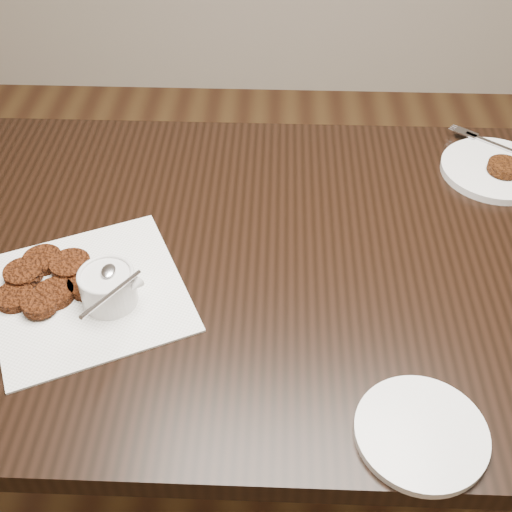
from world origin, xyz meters
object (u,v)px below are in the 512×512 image
(napkin, at_px, (88,293))
(sauce_ramekin, at_px, (105,273))
(plate_empty, at_px, (421,433))
(table, at_px, (288,384))
(plate_with_patty, at_px, (496,166))

(napkin, relative_size, sauce_ramekin, 2.42)
(plate_empty, bearing_deg, sauce_ramekin, 154.08)
(table, bearing_deg, napkin, -162.99)
(sauce_ramekin, relative_size, plate_empty, 0.69)
(napkin, xyz_separation_m, plate_with_patty, (0.73, 0.36, 0.01))
(sauce_ramekin, xyz_separation_m, plate_empty, (0.46, -0.22, -0.06))
(sauce_ramekin, xyz_separation_m, plate_with_patty, (0.69, 0.38, -0.05))
(sauce_ramekin, bearing_deg, plate_with_patty, 28.44)
(sauce_ramekin, bearing_deg, napkin, 158.67)
(plate_with_patty, relative_size, plate_empty, 1.19)
(table, relative_size, sauce_ramekin, 10.69)
(napkin, height_order, plate_empty, plate_empty)
(plate_with_patty, bearing_deg, plate_empty, -111.31)
(table, distance_m, plate_empty, 0.54)
(napkin, bearing_deg, plate_with_patty, 26.10)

